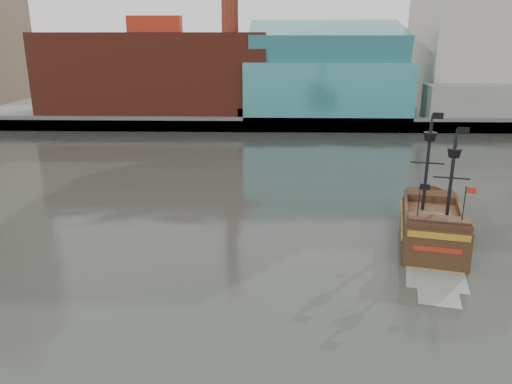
{
  "coord_description": "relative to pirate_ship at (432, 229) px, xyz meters",
  "views": [
    {
      "loc": [
        -0.01,
        -25.83,
        16.29
      ],
      "look_at": [
        -1.2,
        13.48,
        4.0
      ],
      "focal_mm": 35.0,
      "sensor_mm": 36.0,
      "label": 1
    }
  ],
  "objects": [
    {
      "name": "pirate_ship",
      "position": [
        0.0,
        0.0,
        0.0
      ],
      "size": [
        7.85,
        15.59,
        11.2
      ],
      "rotation": [
        0.0,
        0.0,
        -0.24
      ],
      "color": "black",
      "rests_on": "ground"
    },
    {
      "name": "ground",
      "position": [
        -13.4,
        -13.1,
        -1.01
      ],
      "size": [
        400.0,
        400.0,
        0.0
      ],
      "primitive_type": "plane",
      "color": "#262924",
      "rests_on": "ground"
    },
    {
      "name": "seawall",
      "position": [
        -13.4,
        49.4,
        0.29
      ],
      "size": [
        220.0,
        1.0,
        2.6
      ],
      "primitive_type": "cube",
      "color": "#4C4C49",
      "rests_on": "ground"
    },
    {
      "name": "promenade_far",
      "position": [
        -13.4,
        78.9,
        -0.01
      ],
      "size": [
        220.0,
        60.0,
        2.0
      ],
      "primitive_type": "cube",
      "color": "slate",
      "rests_on": "ground"
    }
  ]
}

